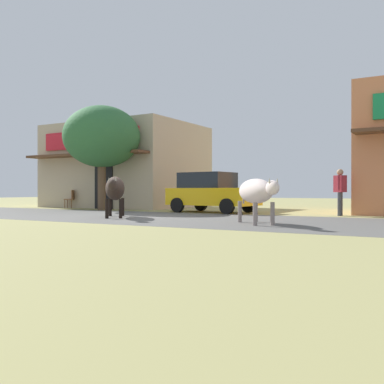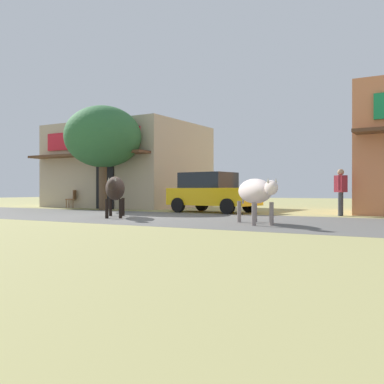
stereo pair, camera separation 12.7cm
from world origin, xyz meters
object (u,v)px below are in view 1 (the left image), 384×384
at_px(cow_near_brown, 115,189).
at_px(pedestrian_by_shop, 340,188).
at_px(parked_hatchback_car, 211,192).
at_px(cow_far_dark, 256,191).
at_px(cafe_chair_near_tree, 71,198).
at_px(roadside_tree, 102,137).

height_order(cow_near_brown, pedestrian_by_shop, pedestrian_by_shop).
height_order(parked_hatchback_car, cow_near_brown, parked_hatchback_car).
bearing_deg(parked_hatchback_car, cow_near_brown, -104.89).
bearing_deg(cow_far_dark, cafe_chair_near_tree, 156.40).
bearing_deg(roadside_tree, cafe_chair_near_tree, 161.88).
xyz_separation_m(roadside_tree, cow_far_dark, (9.33, -4.39, -2.48)).
height_order(roadside_tree, cow_far_dark, roadside_tree).
height_order(cow_far_dark, pedestrian_by_shop, pedestrian_by_shop).
height_order(parked_hatchback_car, pedestrian_by_shop, pedestrian_by_shop).
bearing_deg(cafe_chair_near_tree, pedestrian_by_shop, -1.00).
distance_m(roadside_tree, cow_far_dark, 10.60).
relative_size(cow_far_dark, pedestrian_by_shop, 1.29).
relative_size(cow_far_dark, cafe_chair_near_tree, 2.33).
distance_m(cow_near_brown, cafe_chair_near_tree, 8.58).
bearing_deg(cafe_chair_near_tree, roadside_tree, -18.12).
distance_m(cow_near_brown, pedestrian_by_shop, 7.89).
bearing_deg(roadside_tree, cow_far_dark, -25.23).
relative_size(roadside_tree, cow_near_brown, 1.95).
bearing_deg(cow_near_brown, roadside_tree, 135.92).
bearing_deg(pedestrian_by_shop, parked_hatchback_car, -179.12).
distance_m(roadside_tree, cafe_chair_near_tree, 4.18).
relative_size(cow_near_brown, pedestrian_by_shop, 1.48).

